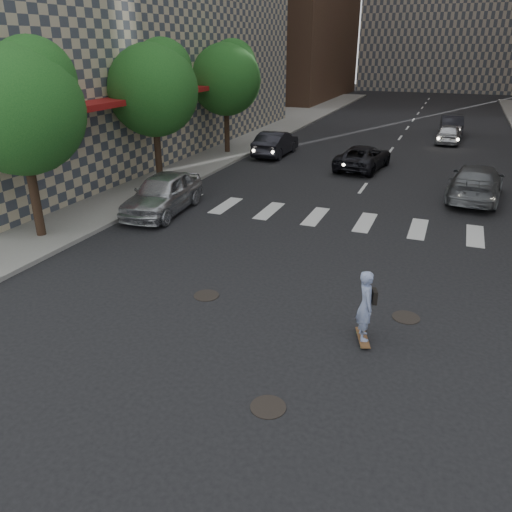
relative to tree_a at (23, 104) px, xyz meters
The scene contains 15 objects.
ground 10.99m from the tree_a, 18.35° to the right, with size 160.00×160.00×0.00m, color black.
sidewalk_left 18.19m from the tree_a, 106.66° to the left, with size 13.00×80.00×0.15m, color gray.
tree_a is the anchor object (origin of this frame).
tree_b 8.00m from the tree_a, 90.00° to the left, with size 4.20×4.20×6.60m.
tree_c 16.00m from the tree_a, 90.00° to the left, with size 4.20×4.20×6.60m.
manhole_a 12.91m from the tree_a, 27.88° to the right, with size 0.70×0.70×0.02m, color black.
manhole_b 8.99m from the tree_a, 14.56° to the right, with size 0.70×0.70×0.02m, color black.
manhole_c 13.62m from the tree_a, ahead, with size 0.70×0.70×0.02m, color black.
skateboarder 12.75m from the tree_a, 12.36° to the right, with size 0.59×0.93×1.80m.
silver_sedan 6.12m from the tree_a, 58.99° to the left, with size 1.91×4.76×1.62m, color #B5B7BC.
traffic_car_a 17.25m from the tree_a, 79.87° to the left, with size 1.58×4.52×1.49m, color black.
traffic_car_b 18.46m from the tree_a, 37.01° to the left, with size 2.14×5.26×1.53m, color #5A5D62.
traffic_car_c 17.67m from the tree_a, 59.70° to the left, with size 2.16×4.69×1.30m, color black.
traffic_car_d 28.26m from the tree_a, 62.70° to the left, with size 1.58×3.91×1.33m, color silver.
traffic_car_e 31.83m from the tree_a, 66.01° to the left, with size 1.54×4.42×1.46m, color black.
Camera 1 is at (3.81, -9.74, 6.47)m, focal length 35.00 mm.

